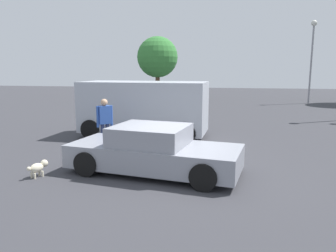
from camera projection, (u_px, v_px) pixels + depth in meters
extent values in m
plane|color=#38383D|center=(171.00, 171.00, 8.65)|extent=(80.00, 80.00, 0.00)
cube|color=gray|center=(154.00, 156.00, 8.46)|extent=(4.67, 2.46, 0.59)
cube|color=gray|center=(151.00, 135.00, 8.40)|extent=(2.10, 1.91, 0.49)
cube|color=slate|center=(183.00, 137.00, 8.11)|extent=(0.30, 1.50, 0.42)
cube|color=slate|center=(120.00, 133.00, 8.69)|extent=(0.30, 1.50, 0.42)
cylinder|color=black|center=(218.00, 158.00, 8.77)|extent=(0.67, 0.32, 0.64)
cylinder|color=black|center=(204.00, 177.00, 7.21)|extent=(0.67, 0.32, 0.64)
cylinder|color=black|center=(118.00, 149.00, 9.77)|extent=(0.67, 0.32, 0.64)
cylinder|color=black|center=(86.00, 164.00, 8.20)|extent=(0.67, 0.32, 0.64)
ellipsoid|color=beige|center=(37.00, 168.00, 8.12)|extent=(0.35, 0.42, 0.24)
sphere|color=beige|center=(44.00, 163.00, 8.30)|extent=(0.19, 0.19, 0.19)
sphere|color=beige|center=(46.00, 163.00, 8.36)|extent=(0.08, 0.08, 0.08)
cylinder|color=beige|center=(39.00, 173.00, 8.28)|extent=(0.06, 0.06, 0.14)
cylinder|color=beige|center=(43.00, 174.00, 8.21)|extent=(0.06, 0.06, 0.14)
cylinder|color=beige|center=(32.00, 175.00, 8.10)|extent=(0.06, 0.06, 0.14)
cylinder|color=beige|center=(35.00, 176.00, 8.03)|extent=(0.06, 0.06, 0.14)
sphere|color=beige|center=(29.00, 169.00, 7.94)|extent=(0.11, 0.11, 0.11)
cube|color=#B2B7C1|center=(144.00, 107.00, 12.95)|extent=(5.05, 2.30, 1.98)
cube|color=slate|center=(205.00, 97.00, 12.32)|extent=(0.14, 1.73, 0.79)
cylinder|color=black|center=(194.00, 125.00, 13.60)|extent=(0.77, 0.29, 0.76)
cylinder|color=black|center=(186.00, 134.00, 11.74)|extent=(0.77, 0.29, 0.76)
cylinder|color=black|center=(111.00, 122.00, 14.45)|extent=(0.77, 0.29, 0.76)
cylinder|color=black|center=(91.00, 129.00, 12.60)|extent=(0.77, 0.29, 0.76)
cylinder|color=navy|center=(108.00, 136.00, 11.11)|extent=(0.13, 0.13, 0.86)
cylinder|color=navy|center=(103.00, 136.00, 11.03)|extent=(0.13, 0.13, 0.86)
cube|color=#3359B2|center=(105.00, 115.00, 10.94)|extent=(0.46, 0.44, 0.61)
cylinder|color=#3359B2|center=(111.00, 116.00, 11.06)|extent=(0.09, 0.09, 0.72)
cylinder|color=#3359B2|center=(98.00, 117.00, 10.83)|extent=(0.09, 0.09, 0.72)
sphere|color=tan|center=(104.00, 102.00, 10.87)|extent=(0.23, 0.23, 0.23)
cylinder|color=gray|center=(311.00, 65.00, 25.33)|extent=(0.14, 0.14, 6.04)
sphere|color=silver|center=(314.00, 23.00, 24.79)|extent=(0.44, 0.44, 0.44)
cylinder|color=brown|center=(158.00, 85.00, 30.27)|extent=(0.40, 0.40, 2.39)
sphere|color=#387F38|center=(157.00, 57.00, 29.82)|extent=(3.75, 3.75, 3.75)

